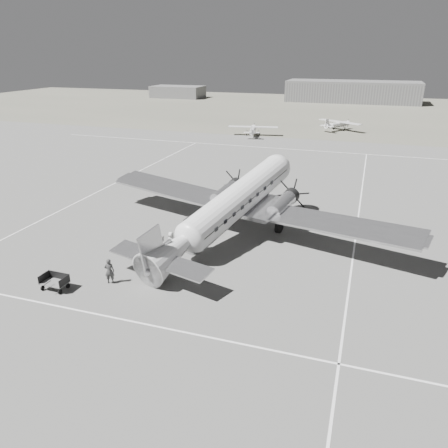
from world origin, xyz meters
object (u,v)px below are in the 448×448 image
Objects in this scene: ground_crew at (109,271)px; shed_secondary at (178,92)px; baggage_cart_far at (55,282)px; passenger at (171,241)px; hangar_main at (352,92)px; light_plane_left at (253,131)px; dc3_airliner at (231,207)px; ramp_agent at (163,245)px; light_plane_right at (338,125)px; baggage_cart_near at (149,257)px.

shed_secondary is at bearing -88.06° from ground_crew.
baggage_cart_far is 1.16× the size of passenger.
hangar_main reaches higher than light_plane_left.
dc3_airliner is 6.89m from ramp_agent.
hangar_main is 2.33× the size of shed_secondary.
light_plane_right is (4.19, 61.72, -1.95)m from dc3_airliner.
dc3_airliner reaches higher than baggage_cart_far.
passenger is at bearing -93.55° from hangar_main.
light_plane_left is at bearing -104.91° from ground_crew.
light_plane_right is 5.33× the size of baggage_cart_far.
light_plane_right reaches higher than light_plane_left.
shed_secondary is at bearing 28.69° from passenger.
hangar_main reaches higher than shed_secondary.
light_plane_right is 67.16m from ramp_agent.
passenger is (-7.66, -123.68, -2.47)m from hangar_main.
shed_secondary is at bearing 132.04° from dc3_airliner.
light_plane_left is at bearing -102.06° from hangar_main.
hangar_main reaches higher than ground_crew.
hangar_main is 124.97m from ramp_agent.
ground_crew is at bearing -95.95° from light_plane_left.
light_plane_right is 6.18× the size of passenger.
shed_secondary is at bearing 113.77° from light_plane_left.
light_plane_left is 55.35m from ramp_agent.
ramp_agent is 1.05m from passenger.
baggage_cart_near is (6.52, -56.48, -0.61)m from light_plane_left.
light_plane_left is (-14.92, -69.78, -2.28)m from hangar_main.
hangar_main reaches higher than ramp_agent.
hangar_main is 4.08× the size of light_plane_right.
light_plane_right is (15.50, 11.70, 0.05)m from light_plane_left.
hangar_main is 71.40m from light_plane_left.
light_plane_left is at bearing -4.65° from ramp_agent.
light_plane_left is 6.82× the size of baggage_cart_near.
baggage_cart_near is 0.84× the size of ramp_agent.
baggage_cart_far is (-13.32, -74.11, -0.52)m from light_plane_right.
baggage_cart_near is at bearing 152.24° from ramp_agent.
light_plane_right is at bearing 81.17° from baggage_cart_far.
baggage_cart_near is 0.75× the size of baggage_cart_far.
ramp_agent is (-4.35, -4.89, -2.16)m from dc3_airliner.
light_plane_left is at bearing 91.71° from baggage_cart_near.
hangar_main is 24.40× the size of ramp_agent.
ramp_agent is at bearing 58.80° from baggage_cart_far.
baggage_cart_far is 9.91m from passenger.
ramp_agent is at bearing -115.80° from dc3_airliner.
hangar_main is 123.94m from passenger.
light_plane_right reaches higher than baggage_cart_far.
ground_crew is at bearing 169.02° from passenger.
light_plane_left is 5.10× the size of baggage_cart_far.
dc3_airliner is 16.39× the size of ground_crew.
shed_secondary is 129.71m from passenger.
light_plane_left is 60.63m from ground_crew.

